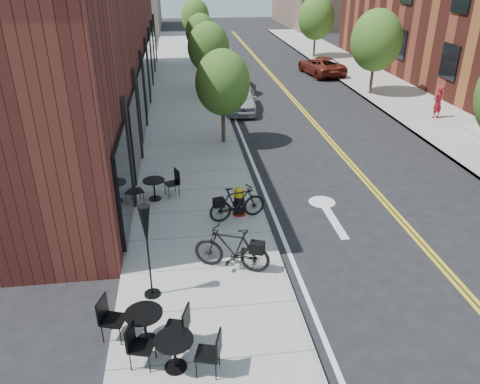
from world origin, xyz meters
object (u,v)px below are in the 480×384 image
bistro_set_a (174,349)px  parked_car_b (230,76)px  fire_hydrant (239,201)px  bicycle_right (237,203)px  parked_car_c (218,52)px  bistro_set_c (154,187)px  patio_umbrella (146,233)px  parked_car_a (241,98)px  pedestrian (438,102)px  parked_car_far (321,66)px  bicycle_left (232,249)px  bistro_set_b (145,323)px

bistro_set_a → parked_car_b: bearing=96.5°
fire_hydrant → bicycle_right: bearing=-121.3°
bicycle_right → parked_car_c: (1.65, 24.66, 0.15)m
bistro_set_c → patio_umbrella: size_ratio=0.72×
parked_car_a → pedestrian: (9.15, -2.83, 0.24)m
bicycle_right → parked_car_c: bearing=-18.0°
patio_umbrella → parked_car_far: bearing=65.0°
bicycle_left → bicycle_right: 2.50m
bistro_set_a → bistro_set_b: size_ratio=0.97×
fire_hydrant → patio_umbrella: (-2.44, -3.50, 1.20)m
parked_car_far → parked_car_a: bearing=42.4°
bicycle_right → pedestrian: pedestrian is taller
bistro_set_b → bicycle_right: bearing=80.1°
pedestrian → bistro_set_a: bearing=26.8°
bicycle_right → parked_car_b: bearing=-19.9°
parked_car_a → parked_car_c: (0.00, 13.15, 0.14)m
bistro_set_a → patio_umbrella: size_ratio=0.75×
bistro_set_c → parked_car_c: bearing=58.4°
pedestrian → fire_hydrant: bearing=16.7°
bicycle_left → parked_car_a: (2.10, 13.97, -0.04)m
parked_car_a → fire_hydrant: bearing=-90.8°
bistro_set_a → parked_car_a: (3.50, 16.96, 0.07)m
bistro_set_b → pedestrian: bearing=62.7°
bistro_set_b → patio_umbrella: patio_umbrella is taller
bistro_set_a → pedestrian: bearing=63.7°
parked_car_b → parked_car_far: size_ratio=0.99×
parked_car_b → pedestrian: size_ratio=2.83×
patio_umbrella → parked_car_b: size_ratio=0.52×
bicycle_right → parked_car_c: 24.71m
parked_car_a → parked_car_c: bearing=97.2°
bistro_set_b → pedestrian: size_ratio=1.15×
parked_car_a → parked_car_b: bearing=97.2°
bicycle_left → parked_car_far: 23.51m
bistro_set_a → parked_car_c: bearing=98.9°
bistro_set_a → pedestrian: pedestrian is taller
bicycle_left → parked_car_b: size_ratio=0.44×
parked_car_c → pedestrian: (9.15, -15.98, 0.10)m
bicycle_right → parked_car_a: 11.62m
bicycle_left → fire_hydrant: bearing=-169.1°
fire_hydrant → bistro_set_a: 6.04m
fire_hydrant → pedestrian: size_ratio=0.59×
parked_car_b → parked_car_c: size_ratio=0.80×
bicycle_left → bistro_set_c: (-1.99, 4.07, -0.14)m
bistro_set_b → parked_car_c: parked_car_c is taller
bistro_set_a → parked_car_b: 22.25m
bicycle_left → pedestrian: bearing=156.7°
bistro_set_c → patio_umbrella: (0.09, -4.84, 1.20)m
bistro_set_b → parked_car_a: bearing=93.3°
bistro_set_a → parked_car_a: 17.31m
parked_car_a → bistro_set_c: bearing=-105.3°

